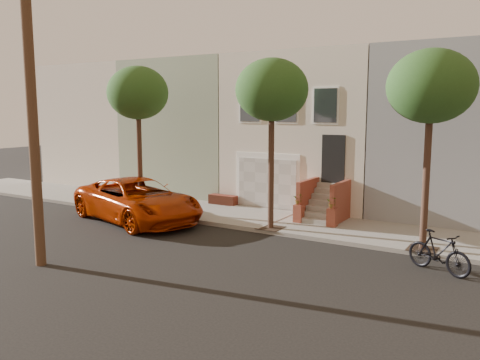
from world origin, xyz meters
The scene contains 9 objects.
ground centered at (0.00, 0.00, 0.00)m, with size 90.00×90.00×0.00m, color black.
sidewalk centered at (0.00, 5.35, 0.07)m, with size 40.00×3.70×0.15m, color gray.
house_row centered at (0.00, 11.19, 3.64)m, with size 33.10×11.70×7.00m.
tree_left centered at (-5.50, 3.90, 5.26)m, with size 2.70×2.57×6.30m.
tree_mid centered at (1.00, 3.90, 5.26)m, with size 2.70×2.57×6.30m.
tree_right centered at (6.50, 3.90, 5.26)m, with size 2.70×2.57×6.30m.
utility_pole centered at (8.00, -3.20, 5.19)m, with size 23.60×1.22×10.00m.
pickup_truck centered at (-4.54, 2.63, 0.89)m, with size 2.94×6.37×1.77m, color #AD2900.
motorcycle centered at (7.26, 2.19, 0.60)m, with size 0.56×1.99×1.19m, color black.
Camera 1 is at (9.43, -12.30, 4.60)m, focal length 36.98 mm.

